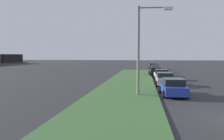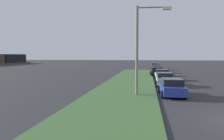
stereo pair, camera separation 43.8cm
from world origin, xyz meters
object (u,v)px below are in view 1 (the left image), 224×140
parked_car_black (155,71)px  parked_car_orange (155,69)px  parked_car_blue (173,87)px  parked_car_red (155,67)px  parked_car_green (153,66)px  parked_car_silver (164,79)px  parked_car_white (161,75)px  streetlight (143,44)px

parked_car_black → parked_car_orange: same height
parked_car_blue → parked_car_red: size_ratio=0.99×
parked_car_blue → parked_car_red: same height
parked_car_blue → parked_car_green: (38.97, 0.13, 0.00)m
parked_car_red → parked_car_blue: bearing=-176.6°
parked_car_silver → parked_car_white: bearing=-1.0°
streetlight → parked_car_silver: bearing=-18.7°
parked_car_silver → parked_car_white: (6.04, -0.08, 0.00)m
parked_car_orange → parked_car_red: size_ratio=0.98×
parked_car_red → parked_car_green: size_ratio=1.02×
parked_car_blue → parked_car_silver: same height
parked_car_white → parked_car_green: same height
parked_car_white → streetlight: bearing=168.4°
parked_car_white → parked_car_red: (19.63, -0.05, 0.00)m
parked_car_red → streetlight: (-32.97, 2.60, 3.67)m
parked_car_blue → parked_car_white: bearing=-2.3°
parked_car_orange → parked_car_black: bearing=177.3°
parked_car_white → parked_car_orange: same height
parked_car_orange → parked_car_green: (13.22, -0.16, 0.00)m
parked_car_silver → parked_car_red: (25.67, -0.13, 0.00)m
parked_car_black → parked_car_silver: bearing=178.9°
parked_car_white → parked_car_red: bearing=-0.9°
parked_car_blue → parked_car_silver: bearing=-1.5°
parked_car_blue → parked_car_green: 38.97m
parked_car_silver → parked_car_red: size_ratio=0.98×
parked_car_blue → parked_car_orange: (25.75, 0.29, 0.00)m
parked_car_red → streetlight: 33.28m
parked_car_blue → parked_car_orange: 25.75m
parked_car_white → parked_car_red: 19.63m
parked_car_silver → parked_car_black: 12.26m
streetlight → parked_car_orange: bearing=-5.0°
parked_car_silver → parked_car_white: 6.04m
parked_car_blue → parked_car_orange: size_ratio=1.01×
parked_car_white → parked_car_black: bearing=3.8°
parked_car_blue → streetlight: bearing=99.7°
parked_car_black → streetlight: bearing=171.0°
parked_car_blue → parked_car_black: bearing=-0.8°
parked_car_white → parked_car_blue: bearing=179.4°
parked_car_red → parked_car_orange: bearing=-179.2°
parked_car_black → parked_car_green: same height
parked_car_orange → streetlight: size_ratio=0.58×
parked_car_blue → parked_car_green: same height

